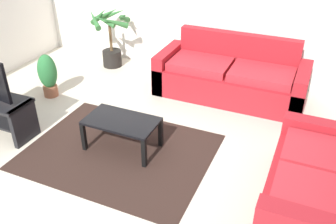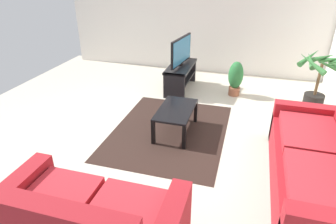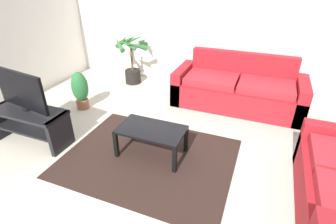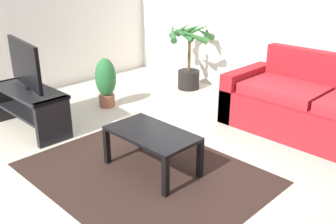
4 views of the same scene
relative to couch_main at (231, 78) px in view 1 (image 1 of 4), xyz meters
The scene contains 7 objects.
ground_plane 2.46m from the couch_main, 110.46° to the right, with size 6.60×6.60×0.00m, color beige.
couch_main is the anchor object (origin of this frame).
couch_loveseat 2.51m from the couch_main, 55.23° to the right, with size 0.90×1.62×0.90m.
coffee_table 2.05m from the couch_main, 114.20° to the right, with size 0.87×0.50×0.40m.
area_rug 2.16m from the couch_main, 113.10° to the right, with size 2.20×1.70×0.01m, color black.
potted_palm 2.29m from the couch_main, behind, with size 0.81×0.81×1.04m.
potted_plant_small 2.79m from the couch_main, 156.20° to the right, with size 0.28×0.28×0.68m.
Camera 1 is at (2.00, -2.74, 2.71)m, focal length 39.10 mm.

